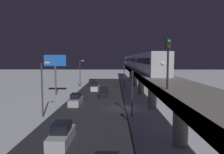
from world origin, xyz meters
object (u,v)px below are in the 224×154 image
(rail_signal, at_px, (168,55))
(sedan_black_2, at_px, (92,83))
(commercial_billboard, at_px, (55,64))
(sedan_black, at_px, (104,93))
(sedan_silver_2, at_px, (76,100))
(subway_train, at_px, (135,61))
(traffic_light_near, at_px, (132,87))
(sedan_white, at_px, (95,87))
(traffic_light_mid, at_px, (124,74))
(sedan_silver, at_px, (61,135))

(rail_signal, distance_m, sedan_black_2, 46.03)
(sedan_black_2, relative_size, commercial_billboard, 0.54)
(sedan_black, distance_m, sedan_silver_2, 8.79)
(subway_train, distance_m, rail_signal, 46.63)
(commercial_billboard, bearing_deg, sedan_silver_2, 124.41)
(sedan_black, relative_size, commercial_billboard, 0.45)
(subway_train, bearing_deg, sedan_silver_2, 65.02)
(sedan_black_2, distance_m, traffic_light_near, 33.86)
(sedan_white, bearing_deg, traffic_light_mid, -179.10)
(sedan_white, relative_size, sedan_black, 1.17)
(rail_signal, distance_m, sedan_white, 37.17)
(sedan_black, distance_m, commercial_billboard, 12.40)
(sedan_white, bearing_deg, commercial_billboard, 43.17)
(traffic_light_near, xyz_separation_m, traffic_light_mid, (0.00, -23.66, 0.00))
(sedan_silver_2, bearing_deg, sedan_black_2, -90.00)
(sedan_silver_2, xyz_separation_m, traffic_light_near, (-9.30, 7.13, 3.40))
(sedan_black_2, bearing_deg, sedan_silver_2, 90.00)
(subway_train, bearing_deg, sedan_white, 45.63)
(sedan_white, height_order, commercial_billboard, commercial_billboard)
(commercial_billboard, bearing_deg, subway_train, -135.37)
(subway_train, xyz_separation_m, sedan_white, (11.16, 11.40, -6.62))
(subway_train, distance_m, traffic_light_mid, 12.29)
(subway_train, relative_size, sedan_white, 15.77)
(traffic_light_near, relative_size, traffic_light_mid, 1.00)
(traffic_light_mid, bearing_deg, traffic_light_near, 90.00)
(sedan_silver, xyz_separation_m, commercial_billboard, (7.94, -25.13, 6.03))
(sedan_white, distance_m, sedan_silver, 32.58)
(sedan_black, height_order, traffic_light_mid, traffic_light_mid)
(traffic_light_near, xyz_separation_m, commercial_billboard, (15.44, -16.09, 2.63))
(subway_train, bearing_deg, traffic_light_mid, 72.05)
(sedan_black, bearing_deg, traffic_light_mid, 62.52)
(traffic_light_mid, relative_size, commercial_billboard, 0.72)
(sedan_white, bearing_deg, sedan_silver, 90.00)
(sedan_white, height_order, sedan_silver, same)
(sedan_silver, relative_size, sedan_black_2, 0.96)
(traffic_light_near, distance_m, traffic_light_mid, 23.66)
(sedan_silver_2, xyz_separation_m, sedan_black_2, (-0.00, -25.25, 0.00))
(sedan_white, distance_m, sedan_black, 9.35)
(sedan_black, bearing_deg, rail_signal, -76.11)
(rail_signal, height_order, sedan_black_2, rail_signal)
(traffic_light_mid, height_order, commercial_billboard, commercial_billboard)
(sedan_silver, distance_m, commercial_billboard, 27.03)
(sedan_black_2, height_order, traffic_light_mid, traffic_light_mid)
(traffic_light_near, bearing_deg, rail_signal, 98.76)
(sedan_black_2, relative_size, traffic_light_mid, 0.75)
(rail_signal, bearing_deg, subway_train, -92.29)
(sedan_black, xyz_separation_m, commercial_billboard, (10.74, -1.47, 6.03))
(commercial_billboard, bearing_deg, traffic_light_near, 133.81)
(rail_signal, distance_m, traffic_light_near, 12.49)
(subway_train, distance_m, traffic_light_near, 35.28)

